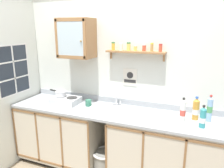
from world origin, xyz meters
TOP-DOWN VIEW (x-y plane):
  - back_wall at (0.00, 0.71)m, footprint 3.47×0.07m
  - lower_cabinet_run at (-0.81, 0.37)m, footprint 1.24×0.64m
  - lower_cabinet_run_right at (0.73, 0.37)m, footprint 1.40×0.64m
  - countertop at (0.00, 0.37)m, footprint 2.83×0.67m
  - backsplash at (0.00, 0.68)m, footprint 2.83×0.02m
  - sink at (-0.06, 0.41)m, footprint 0.55×0.41m
  - hot_plate_stove at (-0.74, 0.40)m, footprint 0.39×0.29m
  - saucepan at (-0.84, 0.42)m, footprint 0.31×0.16m
  - bottle_detergent_teal_0 at (1.10, 0.27)m, footprint 0.07×0.07m
  - bottle_water_blue_1 at (1.17, 0.48)m, footprint 0.06×0.06m
  - bottle_opaque_white_2 at (0.88, 0.35)m, footprint 0.06×0.06m
  - bottle_juice_amber_3 at (1.02, 0.48)m, footprint 0.08×0.08m
  - mug at (-0.38, 0.42)m, footprint 0.11×0.09m
  - wall_cabinet at (-0.60, 0.53)m, footprint 0.47×0.35m
  - spice_shelf at (0.22, 0.62)m, footprint 0.79×0.14m
  - warning_sign at (0.14, 0.69)m, footprint 0.20×0.01m
  - window at (-1.43, 0.17)m, footprint 0.03×0.57m
  - trash_bin at (-0.08, 0.27)m, footprint 0.33×0.33m

SIDE VIEW (x-z plane):
  - trash_bin at x=-0.08m, z-range 0.01..0.36m
  - lower_cabinet_run_right at x=0.73m, z-range 0.00..0.89m
  - lower_cabinet_run at x=-0.81m, z-range 0.00..0.89m
  - sink at x=-0.06m, z-range 0.66..1.15m
  - countertop at x=0.00m, z-range 0.89..0.92m
  - backsplash at x=0.00m, z-range 0.92..1.00m
  - hot_plate_stove at x=-0.74m, z-range 0.92..1.01m
  - mug at x=-0.38m, z-range 0.92..1.01m
  - bottle_detergent_teal_0 at x=1.10m, z-range 0.90..1.16m
  - bottle_juice_amber_3 at x=1.02m, z-range 0.90..1.19m
  - saucepan at x=-0.84m, z-range 1.01..1.09m
  - bottle_opaque_white_2 at x=0.88m, z-range 0.91..1.20m
  - bottle_water_blue_1 at x=1.17m, z-range 0.91..1.23m
  - back_wall at x=0.00m, z-range 0.01..2.49m
  - warning_sign at x=0.14m, z-range 1.20..1.44m
  - window at x=-1.43m, z-range 1.04..1.76m
  - spice_shelf at x=0.22m, z-range 1.58..1.81m
  - wall_cabinet at x=-0.60m, z-range 1.57..2.11m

